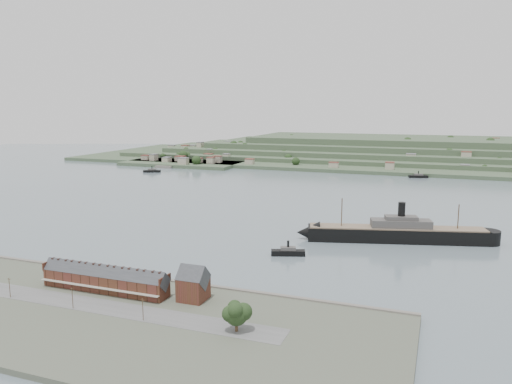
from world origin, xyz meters
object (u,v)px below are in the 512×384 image
(fig_tree, at_px, (237,313))
(tugboat, at_px, (288,252))
(terrace_row, at_px, (105,279))
(gabled_building, at_px, (193,284))
(steamship, at_px, (392,233))

(fig_tree, bearing_deg, tugboat, 96.56)
(terrace_row, distance_m, gabled_building, 37.74)
(tugboat, relative_size, fig_tree, 1.67)
(gabled_building, height_order, fig_tree, gabled_building)
(tugboat, height_order, fig_tree, fig_tree)
(gabled_building, distance_m, steamship, 135.21)
(steamship, bearing_deg, terrace_row, -128.79)
(gabled_building, bearing_deg, terrace_row, -173.88)
(terrace_row, relative_size, steamship, 0.51)
(terrace_row, height_order, gabled_building, gabled_building)
(terrace_row, bearing_deg, tugboat, 55.79)
(tugboat, xyz_separation_m, fig_tree, (10.77, -93.55, 6.60))
(steamship, relative_size, tugboat, 6.18)
(fig_tree, bearing_deg, terrace_row, 166.19)
(terrace_row, distance_m, steamship, 159.14)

